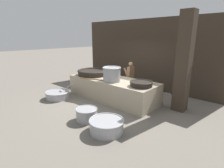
{
  "coord_description": "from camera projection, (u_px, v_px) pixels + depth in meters",
  "views": [
    {
      "loc": [
        4.66,
        -5.22,
        2.56
      ],
      "look_at": [
        0.0,
        0.0,
        0.64
      ],
      "focal_mm": 28.0,
      "sensor_mm": 36.0,
      "label": 1
    }
  ],
  "objects": [
    {
      "name": "giant_wok_near",
      "position": [
        93.0,
        72.0,
        7.94
      ],
      "size": [
        1.38,
        1.38,
        0.24
      ],
      "color": "black",
      "rests_on": "hearth_platform"
    },
    {
      "name": "cook",
      "position": [
        130.0,
        77.0,
        7.88
      ],
      "size": [
        0.37,
        0.56,
        1.47
      ],
      "rotation": [
        0.0,
        0.0,
        3.26
      ],
      "color": "#8C6647",
      "rests_on": "ground_plane"
    },
    {
      "name": "hearth_platform",
      "position": [
        112.0,
        89.0,
        7.31
      ],
      "size": [
        3.89,
        1.43,
        0.86
      ],
      "color": "tan",
      "rests_on": "ground_plane"
    },
    {
      "name": "stock_pot",
      "position": [
        112.0,
        74.0,
        6.78
      ],
      "size": [
        0.72,
        0.72,
        0.56
      ],
      "color": "gray",
      "rests_on": "hearth_platform"
    },
    {
      "name": "giant_wok_far",
      "position": [
        141.0,
        84.0,
        6.13
      ],
      "size": [
        0.81,
        0.81,
        0.18
      ],
      "color": "black",
      "rests_on": "hearth_platform"
    },
    {
      "name": "prep_bowl_meat",
      "position": [
        87.0,
        114.0,
        5.47
      ],
      "size": [
        0.69,
        0.69,
        0.39
      ],
      "color": "#9E9EA3",
      "rests_on": "ground_plane"
    },
    {
      "name": "ground_plane",
      "position": [
        112.0,
        99.0,
        7.43
      ],
      "size": [
        60.0,
        60.0,
        0.0
      ],
      "primitive_type": "plane",
      "color": "slate"
    },
    {
      "name": "prep_bowl_vegetables",
      "position": [
        58.0,
        95.0,
        7.41
      ],
      "size": [
        1.0,
        1.16,
        0.73
      ],
      "color": "#9E9EA3",
      "rests_on": "ground_plane"
    },
    {
      "name": "back_wall",
      "position": [
        145.0,
        54.0,
        8.74
      ],
      "size": [
        7.5,
        0.24,
        3.38
      ],
      "primitive_type": "cube",
      "color": "#382D23",
      "rests_on": "ground_plane"
    },
    {
      "name": "stirring_paddle",
      "position": [
        94.0,
        79.0,
        7.07
      ],
      "size": [
        1.06,
        0.47,
        0.04
      ],
      "rotation": [
        0.0,
        0.0,
        0.37
      ],
      "color": "brown",
      "rests_on": "hearth_platform"
    },
    {
      "name": "support_pillar",
      "position": [
        184.0,
        63.0,
        5.87
      ],
      "size": [
        0.44,
        0.44,
        3.38
      ],
      "primitive_type": "cube",
      "color": "#382D23",
      "rests_on": "ground_plane"
    },
    {
      "name": "prep_bowl_extra",
      "position": [
        106.0,
        125.0,
        4.8
      ],
      "size": [
        0.98,
        0.98,
        0.36
      ],
      "color": "#9E9EA3",
      "rests_on": "ground_plane"
    }
  ]
}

